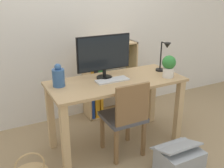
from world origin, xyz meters
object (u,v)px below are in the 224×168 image
at_px(vase, 58,77).
at_px(desk_lamp, 164,54).
at_px(monitor, 104,54).
at_px(keyboard, 112,80).
at_px(storage_box, 179,160).
at_px(chair, 126,116).
at_px(potted_plant, 169,66).
at_px(bookshelf, 101,81).

distance_m(vase, desk_lamp, 1.21).
bearing_deg(monitor, keyboard, -74.04).
bearing_deg(storage_box, vase, 136.97).
bearing_deg(chair, potted_plant, -1.25).
bearing_deg(vase, chair, -31.12).
height_order(monitor, potted_plant, monitor).
bearing_deg(chair, keyboard, 89.01).
bearing_deg(bookshelf, monitor, -111.79).
bearing_deg(storage_box, chair, 123.23).
relative_size(desk_lamp, chair, 0.41).
relative_size(keyboard, storage_box, 0.87).
distance_m(keyboard, potted_plant, 0.63).
bearing_deg(monitor, vase, -178.21).
height_order(keyboard, vase, vase).
distance_m(desk_lamp, chair, 0.85).
bearing_deg(monitor, bookshelf, 68.21).
distance_m(chair, bookshelf, 0.99).
bearing_deg(potted_plant, keyboard, 164.36).
xyz_separation_m(monitor, storage_box, (0.38, -0.85, -0.90)).
distance_m(monitor, desk_lamp, 0.70).
height_order(monitor, storage_box, monitor).
xyz_separation_m(desk_lamp, bookshelf, (-0.44, 0.74, -0.49)).
bearing_deg(vase, keyboard, -11.16).
distance_m(monitor, keyboard, 0.29).
height_order(potted_plant, storage_box, potted_plant).
bearing_deg(desk_lamp, keyboard, 179.93).
bearing_deg(vase, monitor, 1.79).
height_order(keyboard, desk_lamp, desk_lamp).
distance_m(monitor, storage_box, 1.29).
height_order(desk_lamp, potted_plant, desk_lamp).
height_order(vase, desk_lamp, desk_lamp).
xyz_separation_m(keyboard, storage_box, (0.35, -0.72, -0.64)).
relative_size(monitor, keyboard, 1.72).
distance_m(monitor, chair, 0.68).
relative_size(vase, potted_plant, 0.97).
xyz_separation_m(monitor, keyboard, (0.03, -0.12, -0.26)).
bearing_deg(vase, storage_box, -43.03).
height_order(bookshelf, storage_box, bookshelf).
relative_size(vase, storage_box, 0.58).
bearing_deg(desk_lamp, bookshelf, 121.05).
xyz_separation_m(monitor, potted_plant, (0.63, -0.29, -0.13)).
relative_size(vase, desk_lamp, 0.67).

